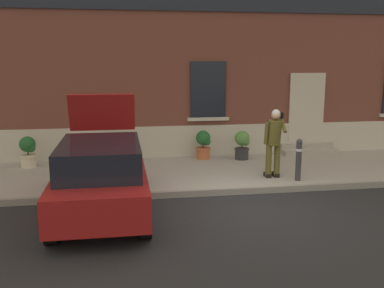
{
  "coord_description": "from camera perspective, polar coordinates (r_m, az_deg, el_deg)",
  "views": [
    {
      "loc": [
        -2.51,
        -8.5,
        3.06
      ],
      "look_at": [
        -0.86,
        1.6,
        1.1
      ],
      "focal_mm": 40.67,
      "sensor_mm": 36.0,
      "label": 1
    }
  ],
  "objects": [
    {
      "name": "planter_charcoal",
      "position": [
        13.08,
        6.61,
        -0.04
      ],
      "size": [
        0.44,
        0.44,
        0.86
      ],
      "color": "#2D2D30",
      "rests_on": "sidewalk"
    },
    {
      "name": "entrance_stoop",
      "position": [
        14.37,
        14.89,
        -0.67
      ],
      "size": [
        1.73,
        0.64,
        0.32
      ],
      "color": "#9E998E",
      "rests_on": "sidewalk"
    },
    {
      "name": "planter_olive",
      "position": [
        12.94,
        -9.51,
        -0.24
      ],
      "size": [
        0.44,
        0.44,
        0.86
      ],
      "color": "#606B38",
      "rests_on": "sidewalk"
    },
    {
      "name": "hatchback_car_red",
      "position": [
        8.92,
        -11.83,
        -4.09
      ],
      "size": [
        1.79,
        4.07,
        2.34
      ],
      "color": "maroon",
      "rests_on": "ground"
    },
    {
      "name": "person_on_phone",
      "position": [
        11.02,
        10.71,
        0.67
      ],
      "size": [
        0.51,
        0.49,
        1.75
      ],
      "rotation": [
        0.0,
        0.0,
        -0.02
      ],
      "color": "#514C1E",
      "rests_on": "sidewalk"
    },
    {
      "name": "curb_edge",
      "position": [
        10.21,
        5.41,
        -6.2
      ],
      "size": [
        24.0,
        0.12,
        0.15
      ],
      "primitive_type": "cube",
      "color": "gray",
      "rests_on": "ground"
    },
    {
      "name": "sidewalk",
      "position": [
        11.95,
        3.16,
        -3.63
      ],
      "size": [
        24.0,
        3.6,
        0.15
      ],
      "primitive_type": "cube",
      "color": "#99968E",
      "rests_on": "ground"
    },
    {
      "name": "building_facade",
      "position": [
        14.03,
        1.12,
        13.57
      ],
      "size": [
        24.0,
        1.52,
        7.5
      ],
      "color": "brown",
      "rests_on": "ground"
    },
    {
      "name": "ground_plane",
      "position": [
        9.38,
        6.86,
        -8.29
      ],
      "size": [
        80.0,
        80.0,
        0.0
      ],
      "primitive_type": "plane",
      "color": "#232326"
    },
    {
      "name": "bollard_near_person",
      "position": [
        10.99,
        13.81,
        -1.81
      ],
      "size": [
        0.15,
        0.15,
        1.04
      ],
      "color": "#333338",
      "rests_on": "sidewalk"
    },
    {
      "name": "planter_terracotta",
      "position": [
        13.07,
        1.51,
        0.02
      ],
      "size": [
        0.44,
        0.44,
        0.86
      ],
      "color": "#B25B38",
      "rests_on": "sidewalk"
    },
    {
      "name": "planter_cream",
      "position": [
        12.89,
        -20.7,
        -0.84
      ],
      "size": [
        0.44,
        0.44,
        0.86
      ],
      "color": "beige",
      "rests_on": "sidewalk"
    }
  ]
}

